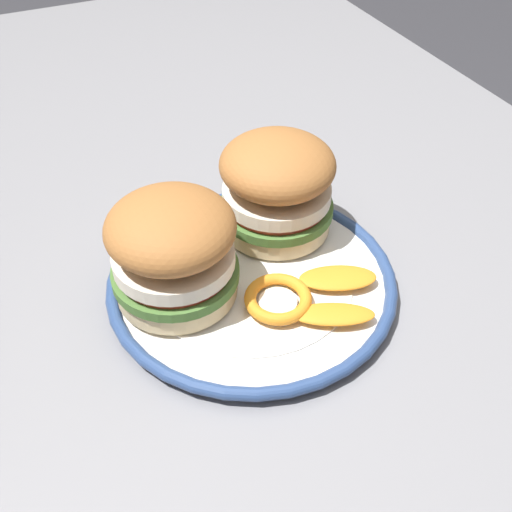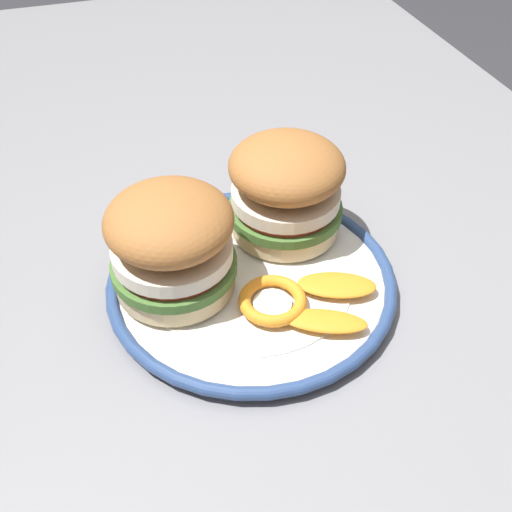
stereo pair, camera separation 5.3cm
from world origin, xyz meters
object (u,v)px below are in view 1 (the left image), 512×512
Objects in this scene: dining_table at (224,299)px; dinner_plate at (256,280)px; sandwich_half_right at (277,185)px; sandwich_half_left at (173,249)px.

dinner_plate is (-0.08, -0.00, 0.10)m from dining_table.
dinner_plate is 0.10m from sandwich_half_right.
sandwich_half_right is (-0.02, -0.05, 0.16)m from dining_table.
sandwich_half_left is (-0.07, 0.07, 0.16)m from dining_table.
sandwich_half_left is at bearing 111.00° from sandwich_half_right.
sandwich_half_left is 0.13m from sandwich_half_right.
sandwich_half_left and sandwich_half_right have the same top height.
sandwich_half_right is at bearing -69.00° from sandwich_half_left.
dinner_plate reaches higher than dining_table.
dinner_plate is 1.89× the size of sandwich_half_left.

